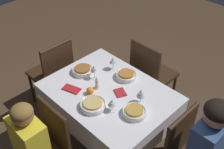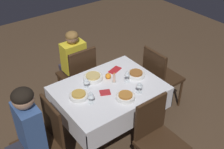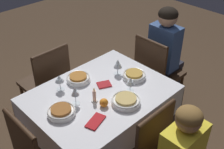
{
  "view_description": "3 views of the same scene",
  "coord_description": "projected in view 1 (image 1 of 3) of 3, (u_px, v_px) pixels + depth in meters",
  "views": [
    {
      "loc": [
        1.37,
        -1.32,
        2.43
      ],
      "look_at": [
        -0.05,
        0.09,
        0.85
      ],
      "focal_mm": 45.0,
      "sensor_mm": 36.0,
      "label": 1
    },
    {
      "loc": [
        1.44,
        1.99,
        2.59
      ],
      "look_at": [
        -0.03,
        0.01,
        0.89
      ],
      "focal_mm": 45.0,
      "sensor_mm": 36.0,
      "label": 2
    },
    {
      "loc": [
        -1.19,
        -1.36,
        2.15
      ],
      "look_at": [
        0.09,
        -0.05,
        0.89
      ],
      "focal_mm": 45.0,
      "sensor_mm": 36.0,
      "label": 3
    }
  ],
  "objects": [
    {
      "name": "ground_plane",
      "position": [
        109.0,
        142.0,
        3.0
      ],
      "size": [
        8.0,
        8.0,
        0.0
      ],
      "primitive_type": "plane",
      "color": "#4C3826"
    },
    {
      "name": "dining_table",
      "position": [
        109.0,
        99.0,
        2.61
      ],
      "size": [
        1.14,
        0.87,
        0.73
      ],
      "color": "silver",
      "rests_on": "ground_plane"
    },
    {
      "name": "chair_south",
      "position": [
        45.0,
        149.0,
        2.31
      ],
      "size": [
        0.41,
        0.42,
        0.92
      ],
      "color": "#382314",
      "rests_on": "ground_plane"
    },
    {
      "name": "chair_west",
      "position": [
        54.0,
        71.0,
        3.13
      ],
      "size": [
        0.42,
        0.41,
        0.92
      ],
      "rotation": [
        0.0,
        0.0,
        -1.57
      ],
      "color": "#382314",
      "rests_on": "ground_plane"
    },
    {
      "name": "chair_north",
      "position": [
        150.0,
        73.0,
        3.11
      ],
      "size": [
        0.41,
        0.42,
        0.92
      ],
      "rotation": [
        0.0,
        0.0,
        3.14
      ],
      "color": "#382314",
      "rests_on": "ground_plane"
    },
    {
      "name": "bowl_east",
      "position": [
        134.0,
        112.0,
        2.3
      ],
      "size": [
        0.2,
        0.2,
        0.06
      ],
      "color": "white",
      "rests_on": "dining_table"
    },
    {
      "name": "wine_glass_east",
      "position": [
        141.0,
        93.0,
        2.37
      ],
      "size": [
        0.07,
        0.07,
        0.15
      ],
      "color": "white",
      "rests_on": "dining_table"
    },
    {
      "name": "bowl_south",
      "position": [
        93.0,
        105.0,
        2.37
      ],
      "size": [
        0.23,
        0.23,
        0.06
      ],
      "color": "white",
      "rests_on": "dining_table"
    },
    {
      "name": "wine_glass_south",
      "position": [
        112.0,
        103.0,
        2.3
      ],
      "size": [
        0.07,
        0.07,
        0.13
      ],
      "color": "white",
      "rests_on": "dining_table"
    },
    {
      "name": "bowl_west",
      "position": [
        83.0,
        70.0,
        2.75
      ],
      "size": [
        0.21,
        0.21,
        0.06
      ],
      "color": "white",
      "rests_on": "dining_table"
    },
    {
      "name": "wine_glass_west",
      "position": [
        94.0,
        69.0,
        2.62
      ],
      "size": [
        0.07,
        0.07,
        0.15
      ],
      "color": "white",
      "rests_on": "dining_table"
    },
    {
      "name": "bowl_north",
      "position": [
        126.0,
        75.0,
        2.68
      ],
      "size": [
        0.2,
        0.2,
        0.06
      ],
      "color": "white",
      "rests_on": "dining_table"
    },
    {
      "name": "wine_glass_north",
      "position": [
        113.0,
        60.0,
        2.74
      ],
      "size": [
        0.07,
        0.07,
        0.14
      ],
      "color": "white",
      "rests_on": "dining_table"
    },
    {
      "name": "candle_centerpiece",
      "position": [
        97.0,
        84.0,
        2.55
      ],
      "size": [
        0.05,
        0.05,
        0.13
      ],
      "color": "beige",
      "rests_on": "dining_table"
    },
    {
      "name": "orange_fruit",
      "position": [
        90.0,
        91.0,
        2.5
      ],
      "size": [
        0.07,
        0.07,
        0.07
      ],
      "primitive_type": "sphere",
      "color": "orange",
      "rests_on": "dining_table"
    },
    {
      "name": "napkin_red_folded",
      "position": [
        120.0,
        93.0,
        2.52
      ],
      "size": [
        0.14,
        0.13,
        0.01
      ],
      "rotation": [
        0.0,
        0.0,
        -0.44
      ],
      "color": "#AD2328",
      "rests_on": "dining_table"
    },
    {
      "name": "napkin_spare_side",
      "position": [
        72.0,
        89.0,
        2.56
      ],
      "size": [
        0.18,
        0.13,
        0.01
      ],
      "rotation": [
        0.0,
        0.0,
        0.31
      ],
      "color": "red",
      "rests_on": "dining_table"
    }
  ]
}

